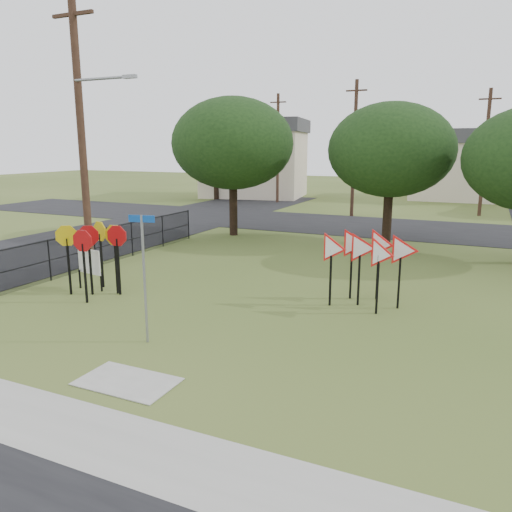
{
  "coord_description": "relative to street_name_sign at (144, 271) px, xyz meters",
  "views": [
    {
      "loc": [
        6.31,
        -9.82,
        4.7
      ],
      "look_at": [
        0.41,
        3.0,
        1.6
      ],
      "focal_mm": 35.0,
      "sensor_mm": 36.0,
      "label": 1
    }
  ],
  "objects": [
    {
      "name": "curb_pad",
      "position": [
        0.93,
        -1.93,
        -1.78
      ],
      "size": [
        2.0,
        1.2,
        0.02
      ],
      "primitive_type": "cube",
      "color": "#9A9992",
      "rests_on": "ground"
    },
    {
      "name": "tree_near_mid",
      "position": [
        2.93,
        15.47,
        2.75
      ],
      "size": [
        6.0,
        6.0,
        6.8
      ],
      "color": "black",
      "rests_on": "ground"
    },
    {
      "name": "ground",
      "position": [
        0.93,
        0.47,
        -1.79
      ],
      "size": [
        140.0,
        140.0,
        0.0
      ],
      "primitive_type": "plane",
      "color": "#445921"
    },
    {
      "name": "info_board",
      "position": [
        -4.54,
        2.97,
        -0.87
      ],
      "size": [
        1.1,
        0.26,
        1.39
      ],
      "color": "black",
      "rests_on": "ground"
    },
    {
      "name": "stop_sign_cluster",
      "position": [
        -3.93,
        2.67,
        -0.08
      ],
      "size": [
        2.11,
        1.74,
        2.29
      ],
      "color": "black",
      "rests_on": "ground"
    },
    {
      "name": "tree_far_left",
      "position": [
        -15.07,
        30.47,
        3.38
      ],
      "size": [
        6.8,
        6.8,
        7.73
      ],
      "color": "black",
      "rests_on": "ground"
    },
    {
      "name": "far_pole_b",
      "position": [
        6.93,
        28.47,
        2.55
      ],
      "size": [
        1.4,
        0.24,
        8.5
      ],
      "color": "#462C20",
      "rests_on": "ground"
    },
    {
      "name": "utility_pole_main",
      "position": [
        -6.3,
        4.96,
        3.42
      ],
      "size": [
        3.55,
        0.33,
        10.0
      ],
      "color": "#462C20",
      "rests_on": "ground"
    },
    {
      "name": "fence_run",
      "position": [
        -6.67,
        6.72,
        -1.01
      ],
      "size": [
        0.05,
        11.55,
        1.5
      ],
      "color": "black",
      "rests_on": "ground"
    },
    {
      "name": "house_mid",
      "position": [
        4.93,
        40.47,
        1.35
      ],
      "size": [
        8.4,
        8.4,
        6.2
      ],
      "color": "beige",
      "rests_on": "ground"
    },
    {
      "name": "street_name_sign",
      "position": [
        0.0,
        0.0,
        0.0
      ],
      "size": [
        0.64,
        0.17,
        3.14
      ],
      "color": "gray",
      "rests_on": "ground"
    },
    {
      "name": "far_pole_a",
      "position": [
        -1.07,
        24.47,
        2.81
      ],
      "size": [
        1.4,
        0.24,
        9.0
      ],
      "color": "#462C20",
      "rests_on": "ground"
    },
    {
      "name": "tree_near_left",
      "position": [
        -5.07,
        14.47,
        3.06
      ],
      "size": [
        6.4,
        6.4,
        7.27
      ],
      "color": "black",
      "rests_on": "ground"
    },
    {
      "name": "street_left",
      "position": [
        -11.07,
        10.47,
        -1.78
      ],
      "size": [
        8.0,
        50.0,
        0.02
      ],
      "primitive_type": "cube",
      "color": "black",
      "rests_on": "ground"
    },
    {
      "name": "house_left",
      "position": [
        -13.07,
        34.47,
        1.86
      ],
      "size": [
        10.58,
        8.88,
        7.2
      ],
      "color": "beige",
      "rests_on": "ground"
    },
    {
      "name": "street_far",
      "position": [
        0.93,
        20.47,
        -1.78
      ],
      "size": [
        60.0,
        8.0,
        0.02
      ],
      "primitive_type": "cube",
      "color": "black",
      "rests_on": "ground"
    },
    {
      "name": "far_pole_c",
      "position": [
        -9.07,
        30.47,
        2.81
      ],
      "size": [
        1.4,
        0.24,
        9.0
      ],
      "color": "#462C20",
      "rests_on": "ground"
    },
    {
      "name": "sidewalk",
      "position": [
        0.93,
        -3.73,
        -1.78
      ],
      "size": [
        30.0,
        1.6,
        0.02
      ],
      "primitive_type": "cube",
      "color": "#9A9992",
      "rests_on": "ground"
    },
    {
      "name": "yield_sign_cluster",
      "position": [
        4.18,
        5.18,
        -0.12
      ],
      "size": [
        2.9,
        1.83,
        2.27
      ],
      "color": "black",
      "rests_on": "ground"
    }
  ]
}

